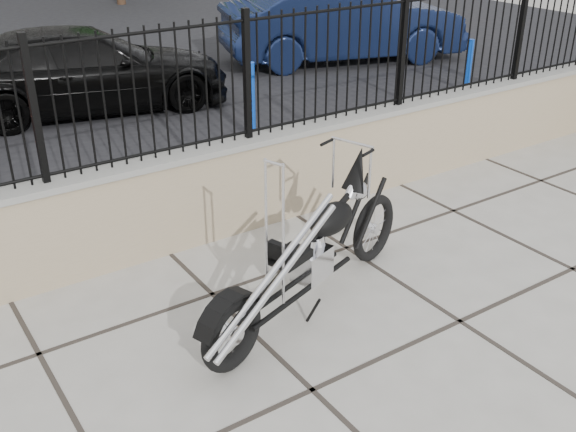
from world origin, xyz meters
The scene contains 8 objects.
ground_plane centered at (0.00, 0.00, 0.00)m, with size 90.00×90.00×0.00m, color #99968E.
retaining_wall centered at (0.00, 2.50, 0.48)m, with size 14.00×0.36×0.96m, color gray.
iron_fence centered at (0.00, 2.50, 1.56)m, with size 14.00×0.08×1.20m, color black.
chopper_motorcycle centered at (0.57, 0.85, 0.75)m, with size 2.51×0.44×1.51m, color black, non-canonical shape.
car_black centered at (0.95, 7.34, 0.64)m, with size 1.79×4.40×1.28m, color black.
car_blue centered at (6.29, 7.69, 0.79)m, with size 1.67×4.78×1.57m, color #0E1735.
bollard_b centered at (2.39, 4.79, 0.53)m, with size 0.13×0.13×1.07m, color blue.
bollard_c centered at (6.71, 4.76, 0.44)m, with size 0.11×0.11×0.88m, color #0E27D3.
Camera 1 is at (-2.23, -3.00, 3.24)m, focal length 42.00 mm.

